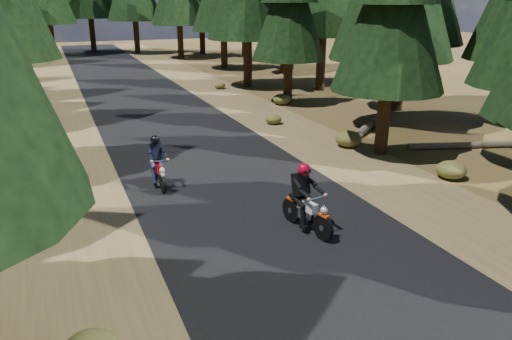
{
  "coord_description": "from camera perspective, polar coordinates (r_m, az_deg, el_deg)",
  "views": [
    {
      "loc": [
        -4.58,
        -9.66,
        5.25
      ],
      "look_at": [
        0.0,
        1.5,
        1.1
      ],
      "focal_mm": 35.0,
      "sensor_mm": 36.0,
      "label": 1
    }
  ],
  "objects": [
    {
      "name": "understory_shrubs",
      "position": [
        18.1,
        -4.16,
        2.93
      ],
      "size": [
        14.51,
        30.13,
        0.62
      ],
      "color": "#474C1E",
      "rests_on": "ground"
    },
    {
      "name": "ground",
      "position": [
        11.91,
        2.76,
        -7.19
      ],
      "size": [
        120.0,
        120.0,
        0.0
      ],
      "primitive_type": "plane",
      "color": "#4C3B1B",
      "rests_on": "ground"
    },
    {
      "name": "rider_lead",
      "position": [
        11.84,
        5.84,
        -4.51
      ],
      "size": [
        0.9,
        1.91,
        1.64
      ],
      "rotation": [
        0.0,
        0.0,
        3.34
      ],
      "color": "white",
      "rests_on": "road"
    },
    {
      "name": "rider_follow",
      "position": [
        14.81,
        -11.12,
        -0.05
      ],
      "size": [
        0.53,
        1.71,
        1.52
      ],
      "rotation": [
        0.0,
        0.0,
        3.15
      ],
      "color": "#A40A15",
      "rests_on": "road"
    },
    {
      "name": "road",
      "position": [
        16.23,
        -4.7,
        0.07
      ],
      "size": [
        6.0,
        100.0,
        0.01
      ],
      "primitive_type": "cube",
      "color": "black",
      "rests_on": "ground"
    },
    {
      "name": "log_near",
      "position": [
        22.31,
        13.13,
        5.29
      ],
      "size": [
        4.23,
        3.81,
        0.32
      ],
      "primitive_type": "cylinder",
      "rotation": [
        0.0,
        1.57,
        0.73
      ],
      "color": "#4C4233",
      "rests_on": "ground"
    },
    {
      "name": "shoulder_r",
      "position": [
        18.08,
        9.32,
        1.85
      ],
      "size": [
        3.2,
        100.0,
        0.01
      ],
      "primitive_type": "cube",
      "color": "brown",
      "rests_on": "ground"
    },
    {
      "name": "shoulder_l",
      "position": [
        15.57,
        -21.03,
        -2.03
      ],
      "size": [
        3.2,
        100.0,
        0.01
      ],
      "primitive_type": "cube",
      "color": "brown",
      "rests_on": "ground"
    },
    {
      "name": "log_far",
      "position": [
        20.0,
        22.71,
        2.62
      ],
      "size": [
        4.13,
        1.51,
        0.24
      ],
      "primitive_type": "cylinder",
      "rotation": [
        0.0,
        1.57,
        -0.3
      ],
      "color": "#4C4233",
      "rests_on": "ground"
    }
  ]
}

